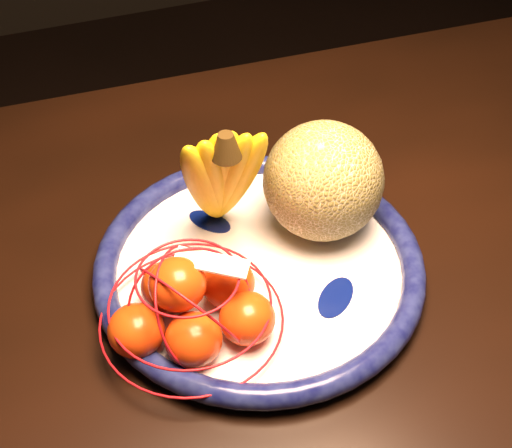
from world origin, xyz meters
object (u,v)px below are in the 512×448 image
object	(u,v)px
mandarin_bag	(192,307)
dining_table	(443,310)
cantaloupe	(323,181)
fruit_bowl	(259,266)
banana_bunch	(220,174)

from	to	relation	value
mandarin_bag	dining_table	bearing A→B (deg)	-1.13
mandarin_bag	cantaloupe	bearing A→B (deg)	27.10
dining_table	fruit_bowl	world-z (taller)	fruit_bowl
dining_table	cantaloupe	bearing A→B (deg)	144.07
dining_table	fruit_bowl	size ratio (longest dim) A/B	4.44
fruit_bowl	cantaloupe	size ratio (longest dim) A/B	2.71
fruit_bowl	dining_table	bearing A→B (deg)	-15.80
fruit_bowl	mandarin_bag	size ratio (longest dim) A/B	1.52
fruit_bowl	mandarin_bag	bearing A→B (deg)	-148.94
dining_table	banana_bunch	world-z (taller)	banana_bunch
dining_table	mandarin_bag	bearing A→B (deg)	-179.27
fruit_bowl	cantaloupe	xyz separation A→B (m)	(0.09, 0.04, 0.07)
dining_table	banana_bunch	distance (m)	0.33
fruit_bowl	mandarin_bag	world-z (taller)	mandarin_bag
fruit_bowl	cantaloupe	distance (m)	0.12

